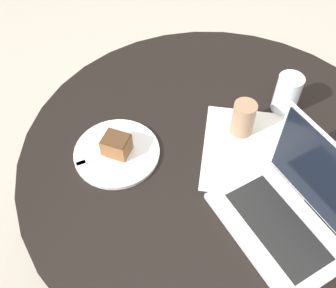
% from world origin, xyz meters
% --- Properties ---
extents(ground_plane, '(12.00, 12.00, 0.00)m').
position_xyz_m(ground_plane, '(0.00, 0.00, 0.00)').
color(ground_plane, '#B7AD9E').
extents(dining_table, '(1.15, 1.15, 0.74)m').
position_xyz_m(dining_table, '(0.00, 0.00, 0.60)').
color(dining_table, black).
rests_on(dining_table, ground_plane).
extents(paper_document, '(0.33, 0.29, 0.00)m').
position_xyz_m(paper_document, '(0.01, -0.10, 0.74)').
color(paper_document, white).
rests_on(paper_document, dining_table).
extents(plate, '(0.25, 0.25, 0.01)m').
position_xyz_m(plate, '(-0.04, 0.29, 0.74)').
color(plate, white).
rests_on(plate, dining_table).
extents(cake_slice, '(0.08, 0.09, 0.06)m').
position_xyz_m(cake_slice, '(-0.04, 0.29, 0.78)').
color(cake_slice, brown).
rests_on(cake_slice, plate).
extents(fork, '(0.10, 0.16, 0.00)m').
position_xyz_m(fork, '(-0.07, 0.34, 0.75)').
color(fork, silver).
rests_on(fork, plate).
extents(coffee_glass, '(0.07, 0.07, 0.11)m').
position_xyz_m(coffee_glass, '(0.09, -0.06, 0.79)').
color(coffee_glass, '#997556').
rests_on(coffee_glass, dining_table).
extents(water_glass, '(0.08, 0.08, 0.13)m').
position_xyz_m(water_glass, '(0.20, -0.20, 0.80)').
color(water_glass, silver).
rests_on(water_glass, dining_table).
extents(laptop, '(0.40, 0.37, 0.25)m').
position_xyz_m(laptop, '(-0.21, -0.18, 0.78)').
color(laptop, silver).
rests_on(laptop, dining_table).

